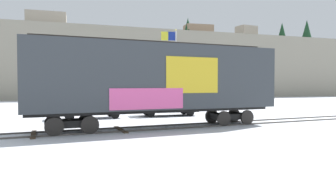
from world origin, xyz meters
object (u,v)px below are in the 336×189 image
Objects in this scene: flagpole at (173,59)px; parked_car_white at (91,107)px; freight_car at (158,78)px; parked_car_black at (168,105)px.

parked_car_white is at bearing -157.26° from flagpole.
freight_car is 7.46m from parked_car_white.
parked_car_black is at bearing -116.51° from flagpole.
parked_car_black reaches higher than parked_car_white.
flagpole is at bearing 63.49° from parked_car_black.
parked_car_white is at bearing 117.99° from freight_car.
freight_car is 10.54m from flagpole.
parked_car_white is (-7.52, -3.15, -4.01)m from flagpole.
freight_car is at bearing -113.67° from flagpole.
freight_car is 7.34m from parked_car_black.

